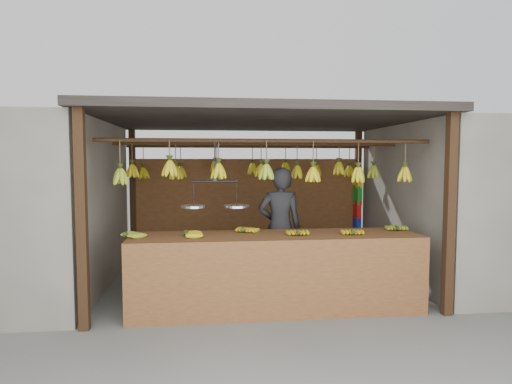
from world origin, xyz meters
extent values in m
plane|color=#5B5B57|center=(0.00, 0.00, 0.00)|extent=(80.00, 80.00, 0.00)
cube|color=black|center=(-2.00, -1.50, 1.15)|extent=(0.10, 0.10, 2.30)
cube|color=black|center=(2.00, -1.50, 1.15)|extent=(0.10, 0.10, 2.30)
cube|color=black|center=(-2.00, 1.50, 1.15)|extent=(0.10, 0.10, 2.30)
cube|color=black|center=(2.00, 1.50, 1.15)|extent=(0.10, 0.10, 2.30)
cube|color=black|center=(0.00, 0.00, 2.35)|extent=(4.30, 3.30, 0.10)
cylinder|color=black|center=(0.00, -1.00, 2.00)|extent=(4.00, 0.05, 0.05)
cylinder|color=black|center=(0.00, 0.00, 2.00)|extent=(4.00, 0.05, 0.05)
cylinder|color=black|center=(0.00, 1.00, 2.00)|extent=(4.00, 0.05, 0.05)
cube|color=brown|center=(0.00, 1.50, 0.90)|extent=(4.00, 0.06, 1.80)
cube|color=slate|center=(3.60, 0.00, 1.15)|extent=(3.00, 3.00, 2.30)
cube|color=brown|center=(0.09, -1.10, 0.86)|extent=(3.39, 0.75, 0.08)
cube|color=brown|center=(0.09, -1.48, 0.45)|extent=(3.39, 0.04, 0.90)
cube|color=black|center=(-1.51, -1.43, 0.41)|extent=(0.07, 0.07, 0.82)
cube|color=black|center=(1.68, -1.43, 0.41)|extent=(0.07, 0.07, 0.82)
cube|color=black|center=(-1.51, -0.77, 0.41)|extent=(0.07, 0.07, 0.82)
cube|color=black|center=(1.68, -0.77, 0.41)|extent=(0.07, 0.07, 0.82)
ellipsoid|color=#92A523|center=(-1.61, -1.18, 0.93)|extent=(0.30, 0.30, 0.06)
ellipsoid|color=gold|center=(-0.96, -1.17, 0.93)|extent=(0.25, 0.20, 0.06)
ellipsoid|color=gold|center=(-0.28, -0.98, 0.93)|extent=(0.27, 0.30, 0.06)
ellipsoid|color=gold|center=(0.33, -1.26, 0.93)|extent=(0.18, 0.24, 0.06)
ellipsoid|color=gold|center=(0.96, -1.30, 0.93)|extent=(0.21, 0.26, 0.06)
ellipsoid|color=#92A523|center=(1.61, -1.05, 0.93)|extent=(0.22, 0.27, 0.06)
ellipsoid|color=#92A523|center=(-1.70, -1.04, 1.58)|extent=(0.16, 0.16, 0.28)
ellipsoid|color=gold|center=(-1.15, -1.03, 1.68)|extent=(0.16, 0.16, 0.28)
ellipsoid|color=gold|center=(-0.58, -0.98, 1.65)|extent=(0.16, 0.16, 0.28)
ellipsoid|color=#92A523|center=(-0.03, -1.04, 1.64)|extent=(0.16, 0.16, 0.28)
ellipsoid|color=gold|center=(0.53, -1.05, 1.60)|extent=(0.16, 0.16, 0.28)
ellipsoid|color=gold|center=(1.10, -1.00, 1.59)|extent=(0.16, 0.16, 0.28)
ellipsoid|color=gold|center=(1.71, -0.98, 1.60)|extent=(0.16, 0.16, 0.28)
ellipsoid|color=gold|center=(-1.73, -0.04, 1.63)|extent=(0.16, 0.16, 0.28)
ellipsoid|color=gold|center=(-1.15, -0.04, 1.60)|extent=(0.16, 0.16, 0.28)
ellipsoid|color=#92A523|center=(-0.58, -0.02, 1.60)|extent=(0.16, 0.16, 0.28)
ellipsoid|color=gold|center=(0.04, 0.00, 1.63)|extent=(0.16, 0.16, 0.28)
ellipsoid|color=gold|center=(0.56, 0.00, 1.60)|extent=(0.16, 0.16, 0.28)
ellipsoid|color=gold|center=(1.18, 0.00, 1.66)|extent=(0.16, 0.16, 0.28)
ellipsoid|color=#92A523|center=(1.71, 0.03, 1.61)|extent=(0.16, 0.16, 0.28)
ellipsoid|color=gold|center=(-1.74, 1.01, 1.57)|extent=(0.16, 0.16, 0.28)
ellipsoid|color=gold|center=(-1.15, 1.01, 1.58)|extent=(0.16, 0.16, 0.28)
ellipsoid|color=gold|center=(-0.59, 1.03, 1.67)|extent=(0.16, 0.16, 0.28)
ellipsoid|color=gold|center=(0.02, 1.03, 1.63)|extent=(0.16, 0.16, 0.28)
ellipsoid|color=gold|center=(0.56, 0.96, 1.64)|extent=(0.16, 0.16, 0.28)
ellipsoid|color=gold|center=(1.08, 0.96, 1.61)|extent=(0.16, 0.16, 0.28)
ellipsoid|color=gold|center=(1.67, 1.02, 1.59)|extent=(0.16, 0.16, 0.28)
cylinder|color=black|center=(-0.63, -1.00, 1.76)|extent=(0.02, 0.02, 0.48)
cylinder|color=black|center=(-0.63, -1.00, 1.52)|extent=(0.55, 0.06, 0.02)
cylinder|color=silver|center=(-0.88, -0.98, 1.22)|extent=(0.29, 0.29, 0.02)
cylinder|color=silver|center=(-0.38, -1.02, 1.22)|extent=(0.29, 0.29, 0.02)
imported|color=#262628|center=(0.28, -0.19, 0.84)|extent=(0.63, 0.43, 1.68)
cube|color=yellow|center=(1.94, 1.35, 1.46)|extent=(0.08, 0.26, 0.34)
cube|color=#199926|center=(1.94, 1.35, 1.16)|extent=(0.08, 0.26, 0.34)
cube|color=red|center=(1.94, 1.35, 0.90)|extent=(0.08, 0.26, 0.34)
cube|color=#1426BF|center=(1.94, 1.35, 0.59)|extent=(0.08, 0.26, 0.34)
camera|label=1|loc=(-0.70, -6.02, 1.76)|focal=30.00mm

